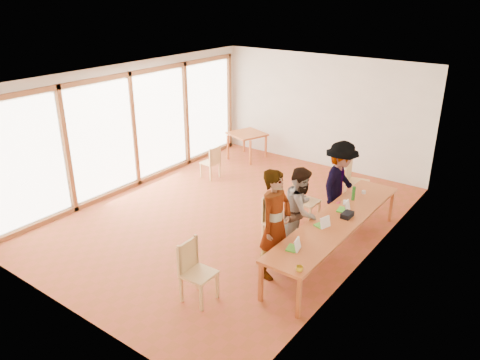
{
  "coord_description": "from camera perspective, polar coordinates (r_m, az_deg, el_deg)",
  "views": [
    {
      "loc": [
        5.53,
        -7.18,
        4.63
      ],
      "look_at": [
        0.51,
        -0.38,
        1.1
      ],
      "focal_mm": 35.0,
      "sensor_mm": 36.0,
      "label": 1
    }
  ],
  "objects": [
    {
      "name": "laptop_near",
      "position": [
        7.53,
        6.71,
        -8.04
      ],
      "size": [
        0.24,
        0.26,
        0.19
      ],
      "rotation": [
        0.0,
        0.0,
        0.22
      ],
      "color": "green",
      "rests_on": "communal_table"
    },
    {
      "name": "laptop_mid",
      "position": [
        8.27,
        10.11,
        -5.25
      ],
      "size": [
        0.26,
        0.27,
        0.2
      ],
      "rotation": [
        0.0,
        0.0,
        -0.29
      ],
      "color": "green",
      "rests_on": "communal_table"
    },
    {
      "name": "black_pouch",
      "position": [
        8.68,
        12.94,
        -4.16
      ],
      "size": [
        0.16,
        0.26,
        0.09
      ],
      "primitive_type": "cube",
      "color": "black",
      "rests_on": "communal_table"
    },
    {
      "name": "condiment_cup",
      "position": [
        9.73,
        14.85,
        -1.44
      ],
      "size": [
        0.08,
        0.08,
        0.06
      ],
      "primitive_type": "cylinder",
      "color": "white",
      "rests_on": "communal_table"
    },
    {
      "name": "chair_mid",
      "position": [
        8.87,
        4.29,
        -4.38
      ],
      "size": [
        0.59,
        0.59,
        0.53
      ],
      "rotation": [
        0.0,
        0.0,
        -0.37
      ],
      "color": "#E0B270",
      "rests_on": "ground"
    },
    {
      "name": "wall_back",
      "position": [
        12.85,
        9.93,
        8.24
      ],
      "size": [
        6.0,
        0.1,
        3.0
      ],
      "primitive_type": "cube",
      "color": "beige",
      "rests_on": "ground"
    },
    {
      "name": "pink_phone",
      "position": [
        9.22,
        11.9,
        -2.7
      ],
      "size": [
        0.05,
        0.1,
        0.01
      ],
      "primitive_type": "cube",
      "color": "#CB3351",
      "rests_on": "communal_table"
    },
    {
      "name": "person_far",
      "position": [
        9.64,
        12.06,
        -0.56
      ],
      "size": [
        0.76,
        1.22,
        1.82
      ],
      "primitive_type": "imported",
      "rotation": [
        0.0,
        0.0,
        1.65
      ],
      "color": "gray",
      "rests_on": "ground"
    },
    {
      "name": "chair_near",
      "position": [
        7.42,
        -5.74,
        -10.2
      ],
      "size": [
        0.48,
        0.48,
        0.53
      ],
      "rotation": [
        0.0,
        0.0,
        0.03
      ],
      "color": "#E0B270",
      "rests_on": "ground"
    },
    {
      "name": "yellow_mug",
      "position": [
        7.01,
        7.25,
        -10.7
      ],
      "size": [
        0.12,
        0.12,
        0.09
      ],
      "primitive_type": "imported",
      "rotation": [
        0.0,
        0.0,
        0.09
      ],
      "color": "gold",
      "rests_on": "communal_table"
    },
    {
      "name": "window_wall",
      "position": [
        11.55,
        -12.91,
        6.36
      ],
      "size": [
        0.1,
        8.0,
        3.0
      ],
      "primitive_type": "cube",
      "color": "white",
      "rests_on": "ground"
    },
    {
      "name": "wall_right",
      "position": [
        8.23,
        15.74,
        -0.59
      ],
      "size": [
        0.1,
        8.0,
        3.0
      ],
      "primitive_type": "cube",
      "color": "beige",
      "rests_on": "ground"
    },
    {
      "name": "person_near",
      "position": [
        7.81,
        4.33,
        -5.38
      ],
      "size": [
        0.49,
        0.72,
        1.93
      ],
      "primitive_type": "imported",
      "rotation": [
        0.0,
        0.0,
        1.53
      ],
      "color": "gray",
      "rests_on": "ground"
    },
    {
      "name": "chair_far",
      "position": [
        9.81,
        7.63,
        -1.76
      ],
      "size": [
        0.46,
        0.46,
        0.53
      ],
      "rotation": [
        0.0,
        0.0,
        -0.01
      ],
      "color": "#E0B270",
      "rests_on": "ground"
    },
    {
      "name": "clear_glass",
      "position": [
        9.15,
        12.68,
        -2.69
      ],
      "size": [
        0.07,
        0.07,
        0.09
      ],
      "primitive_type": "cylinder",
      "color": "silver",
      "rests_on": "communal_table"
    },
    {
      "name": "person_mid",
      "position": [
        8.64,
        7.45,
        -3.65
      ],
      "size": [
        0.81,
        0.94,
        1.66
      ],
      "primitive_type": "imported",
      "rotation": [
        0.0,
        0.0,
        1.83
      ],
      "color": "gray",
      "rests_on": "ground"
    },
    {
      "name": "side_table",
      "position": [
        13.35,
        0.87,
        5.41
      ],
      "size": [
        0.9,
        0.9,
        0.75
      ],
      "rotation": [
        0.0,
        0.0,
        -0.33
      ],
      "color": "#B85B28",
      "rests_on": "ground"
    },
    {
      "name": "green_bottle",
      "position": [
        9.35,
        13.68,
        -1.59
      ],
      "size": [
        0.07,
        0.07,
        0.28
      ],
      "primitive_type": "cylinder",
      "color": "#1F6920",
      "rests_on": "communal_table"
    },
    {
      "name": "communal_table",
      "position": [
        8.61,
        11.77,
        -4.97
      ],
      "size": [
        0.8,
        4.0,
        0.75
      ],
      "color": "#B85B28",
      "rests_on": "ground"
    },
    {
      "name": "laptop_far",
      "position": [
        8.9,
        12.66,
        -3.37
      ],
      "size": [
        0.24,
        0.27,
        0.2
      ],
      "rotation": [
        0.0,
        0.0,
        0.16
      ],
      "color": "green",
      "rests_on": "communal_table"
    },
    {
      "name": "wall_front",
      "position": [
        7.1,
        -21.21,
        -5.15
      ],
      "size": [
        6.0,
        0.1,
        3.0
      ],
      "primitive_type": "cube",
      "color": "beige",
      "rests_on": "ground"
    },
    {
      "name": "ceiling",
      "position": [
        9.2,
        -1.16,
        12.59
      ],
      "size": [
        6.0,
        8.0,
        0.04
      ],
      "primitive_type": "cube",
      "color": "white",
      "rests_on": "wall_back"
    },
    {
      "name": "chair_spare",
      "position": [
        11.97,
        -3.36,
        2.55
      ],
      "size": [
        0.43,
        0.43,
        0.45
      ],
      "rotation": [
        0.0,
        0.0,
        3.06
      ],
      "color": "#E0B270",
      "rests_on": "ground"
    },
    {
      "name": "ground",
      "position": [
        10.17,
        -1.03,
        -4.41
      ],
      "size": [
        8.0,
        8.0,
        0.0
      ],
      "primitive_type": "plane",
      "color": "#A64628",
      "rests_on": "ground"
    },
    {
      "name": "chair_empty",
      "position": [
        10.9,
        13.58,
        0.48
      ],
      "size": [
        0.56,
        0.56,
        0.55
      ],
      "rotation": [
        0.0,
        0.0,
        0.18
      ],
      "color": "#E0B270",
      "rests_on": "ground"
    }
  ]
}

